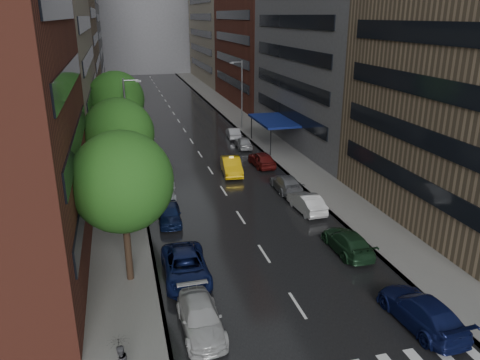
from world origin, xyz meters
name	(u,v)px	position (x,y,z in m)	size (l,w,h in m)	color
ground	(329,355)	(0.00, 0.00, 0.00)	(220.00, 220.00, 0.00)	gray
road	(180,124)	(0.00, 50.00, 0.01)	(14.00, 140.00, 0.01)	black
sidewalk_left	(116,127)	(-9.00, 50.00, 0.07)	(4.00, 140.00, 0.15)	gray
sidewalk_right	(241,120)	(9.00, 50.00, 0.07)	(4.00, 140.00, 0.15)	gray
buildings_left	(62,6)	(-15.00, 58.79, 15.99)	(8.00, 108.00, 38.00)	maroon
buildings_right	(268,13)	(15.00, 56.70, 15.03)	(8.05, 109.10, 36.00)	#937A5B
building_far	(143,10)	(0.00, 118.00, 16.00)	(40.00, 14.00, 32.00)	slate
tree_near	(122,182)	(-8.60, 8.85, 6.18)	(5.67, 5.67, 9.04)	#382619
tree_mid	(119,134)	(-8.60, 20.76, 6.05)	(5.55, 5.55, 8.84)	#382619
tree_far	(116,99)	(-8.60, 34.76, 6.42)	(5.88, 5.88, 9.37)	#382619
taxi	(231,166)	(1.80, 26.40, 0.82)	(1.73, 4.97, 1.64)	#E8AE0C
parked_cars_left	(166,200)	(-5.40, 19.12, 0.76)	(2.69, 36.13, 1.57)	#B9B9B9
parked_cars_right	(296,192)	(5.40, 18.28, 0.74)	(2.52, 44.19, 1.58)	#0E1543
ped_black_umbrella	(120,356)	(-9.26, 0.65, 1.38)	(1.04, 1.00, 2.09)	#48494D
street_lamp_left	(127,123)	(-7.72, 30.00, 4.89)	(1.74, 0.22, 9.00)	gray
street_lamp_right	(241,93)	(7.72, 45.00, 4.89)	(1.74, 0.22, 9.00)	gray
awning	(274,121)	(8.98, 35.00, 3.13)	(4.00, 8.00, 3.12)	navy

